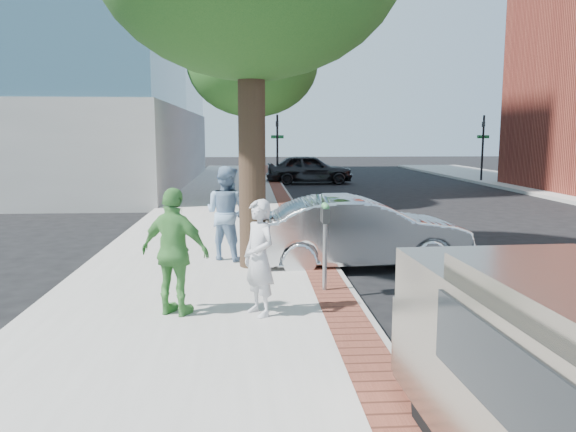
{
  "coord_description": "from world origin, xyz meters",
  "views": [
    {
      "loc": [
        -0.66,
        -9.01,
        2.74
      ],
      "look_at": [
        0.07,
        1.51,
        1.2
      ],
      "focal_mm": 35.0,
      "sensor_mm": 36.0,
      "label": 1
    }
  ],
  "objects": [
    {
      "name": "curb",
      "position": [
        1.05,
        8.0,
        0.07
      ],
      "size": [
        0.1,
        60.0,
        0.15
      ],
      "primitive_type": "cube",
      "color": "gray",
      "rests_on": "ground"
    },
    {
      "name": "person_green",
      "position": [
        -1.73,
        -1.07,
        1.07
      ],
      "size": [
        1.17,
        0.87,
        1.84
      ],
      "primitive_type": "imported",
      "rotation": [
        0.0,
        0.0,
        2.7
      ],
      "color": "#4A9443",
      "rests_on": "sidewalk"
    },
    {
      "name": "person_gray",
      "position": [
        -0.53,
        -1.15,
        0.99
      ],
      "size": [
        0.67,
        0.73,
        1.68
      ],
      "primitive_type": "imported",
      "rotation": [
        0.0,
        0.0,
        -1.01
      ],
      "color": "#BBBCC1",
      "rests_on": "sidewalk"
    },
    {
      "name": "person_officer",
      "position": [
        -1.14,
        2.57,
        1.12
      ],
      "size": [
        1.19,
        1.12,
        1.95
      ],
      "primitive_type": "imported",
      "rotation": [
        0.0,
        0.0,
        2.6
      ],
      "color": "#7FA0C4",
      "rests_on": "sidewalk"
    },
    {
      "name": "signal_far",
      "position": [
        12.5,
        22.0,
        2.25
      ],
      "size": [
        0.7,
        0.15,
        3.8
      ],
      "color": "black",
      "rests_on": "ground"
    },
    {
      "name": "sidewalk",
      "position": [
        -1.5,
        8.0,
        0.07
      ],
      "size": [
        5.0,
        60.0,
        0.15
      ],
      "primitive_type": "cube",
      "color": "#9E9991",
      "rests_on": "ground"
    },
    {
      "name": "parking_meter",
      "position": [
        0.58,
        0.04,
        1.21
      ],
      "size": [
        0.12,
        0.32,
        1.47
      ],
      "color": "gray",
      "rests_on": "sidewalk"
    },
    {
      "name": "sedan_silver",
      "position": [
        1.6,
        2.25,
        0.74
      ],
      "size": [
        4.56,
        1.8,
        1.48
      ],
      "primitive_type": "imported",
      "rotation": [
        0.0,
        0.0,
        1.63
      ],
      "color": "silver",
      "rests_on": "ground"
    },
    {
      "name": "bg_car",
      "position": [
        2.69,
        22.16,
        0.82
      ],
      "size": [
        4.82,
        1.98,
        1.64
      ],
      "primitive_type": "imported",
      "rotation": [
        0.0,
        0.0,
        1.56
      ],
      "color": "black",
      "rests_on": "ground"
    },
    {
      "name": "ground",
      "position": [
        0.0,
        0.0,
        0.0
      ],
      "size": [
        120.0,
        120.0,
        0.0
      ],
      "primitive_type": "plane",
      "color": "black",
      "rests_on": "ground"
    },
    {
      "name": "signal_near",
      "position": [
        0.9,
        22.0,
        2.25
      ],
      "size": [
        0.7,
        0.15,
        3.8
      ],
      "color": "black",
      "rests_on": "ground"
    },
    {
      "name": "office_base",
      "position": [
        -13.0,
        22.0,
        2.0
      ],
      "size": [
        18.2,
        22.2,
        4.0
      ],
      "primitive_type": "cube",
      "color": "gray",
      "rests_on": "ground"
    },
    {
      "name": "brick_strip",
      "position": [
        0.7,
        8.0,
        0.15
      ],
      "size": [
        0.6,
        60.0,
        0.01
      ],
      "primitive_type": "cube",
      "color": "brown",
      "rests_on": "sidewalk"
    },
    {
      "name": "tree_far",
      "position": [
        -0.5,
        12.0,
        5.3
      ],
      "size": [
        4.8,
        4.8,
        7.14
      ],
      "color": "black",
      "rests_on": "sidewalk"
    }
  ]
}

